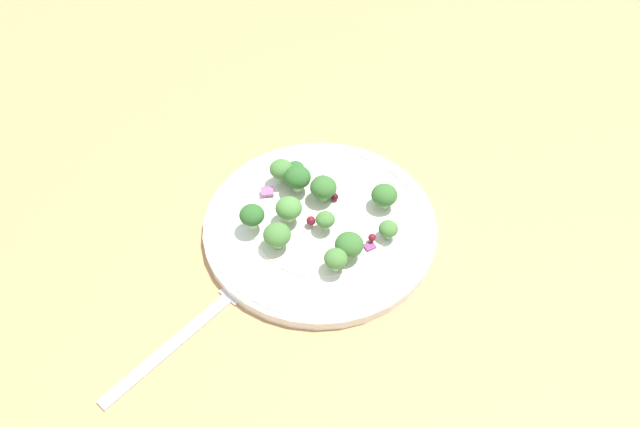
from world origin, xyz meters
TOP-DOWN VIEW (x-y plane):
  - ground_plane at (0.00, 0.00)cm, footprint 180.00×180.00cm
  - plate at (-0.93, -1.11)cm, footprint 24.92×24.92cm
  - dressing_pool at (-0.93, -1.11)cm, footprint 14.45×14.45cm
  - broccoli_floret_0 at (-2.63, 5.10)cm, footprint 2.36×2.36cm
  - broccoli_floret_1 at (-7.75, -3.56)cm, footprint 2.82×2.82cm
  - broccoli_floret_2 at (-1.21, -4.35)cm, footprint 2.89×2.89cm
  - broccoli_floret_3 at (-3.96, 3.35)cm, footprint 2.90×2.90cm
  - broccoli_floret_4 at (3.51, -6.85)cm, footprint 2.58×2.58cm
  - broccoli_floret_5 at (2.32, -1.11)cm, footprint 2.79×2.79cm
  - broccoli_floret_6 at (3.33, 2.31)cm, footprint 2.84×2.84cm
  - broccoli_floret_7 at (1.62, -5.49)cm, footprint 2.93×2.93cm
  - broccoli_floret_8 at (-1.50, 0.26)cm, footprint 2.02×2.02cm
  - broccoli_floret_9 at (6.07, -0.43)cm, footprint 2.62×2.62cm
  - broccoli_floret_10 at (-8.02, 0.76)cm, footprint 2.02×2.02cm
  - broccoli_floret_11 at (2.01, -7.70)cm, footprint 2.15×2.15cm
  - cranberry_0 at (-6.35, 1.54)cm, footprint 0.81×0.81cm
  - cranberry_1 at (-2.44, -4.26)cm, footprint 0.84×0.84cm
  - cranberry_2 at (0.40, -0.50)cm, footprint 0.97×0.97cm
  - onion_bit_0 at (4.99, -4.96)cm, footprint 1.54×1.40cm
  - onion_bit_1 at (-1.86, -5.38)cm, footprint 1.48×1.23cm
  - onion_bit_2 at (-0.92, -7.27)cm, footprint 1.50×1.42cm
  - onion_bit_3 at (-6.13, 2.22)cm, footprint 1.40×1.35cm
  - fork at (10.96, 11.46)cm, footprint 13.41×15.34cm

SIDE VIEW (x-z plane):
  - ground_plane at x=0.00cm, z-range -2.00..0.00cm
  - fork at x=10.96cm, z-range 0.00..0.50cm
  - plate at x=-0.93cm, z-range 0.01..1.71cm
  - dressing_pool at x=-0.93cm, z-range 1.20..1.40cm
  - onion_bit_2 at x=-0.92cm, z-range 1.24..1.63cm
  - onion_bit_3 at x=-6.13cm, z-range 1.23..1.68cm
  - onion_bit_1 at x=-1.86cm, z-range 1.37..1.88cm
  - onion_bit_0 at x=4.99cm, z-range 1.62..1.93cm
  - cranberry_1 at x=-2.44cm, z-range 1.44..2.28cm
  - cranberry_0 at x=-6.35cm, z-range 1.74..2.55cm
  - cranberry_2 at x=0.40cm, z-range 1.72..2.70cm
  - broccoli_floret_11 at x=2.01cm, z-range 1.42..3.60cm
  - broccoli_floret_10 at x=-8.02cm, z-range 1.59..3.64cm
  - broccoli_floret_8 at x=-1.50cm, z-range 1.96..4.01cm
  - broccoli_floret_1 at x=-7.75cm, z-range 1.58..4.43cm
  - broccoli_floret_3 at x=-3.96cm, z-range 1.65..4.59cm
  - broccoli_floret_0 at x=-2.63cm, z-range 1.93..4.31cm
  - broccoli_floret_6 at x=3.33cm, z-range 1.72..4.60cm
  - broccoli_floret_2 at x=-1.21cm, z-range 1.71..4.64cm
  - broccoli_floret_4 at x=3.51cm, z-range 2.05..4.66cm
  - broccoli_floret_5 at x=2.32cm, z-range 1.99..4.82cm
  - broccoli_floret_9 at x=6.07cm, z-range 2.13..4.79cm
  - broccoli_floret_7 at x=1.62cm, z-range 2.03..4.99cm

